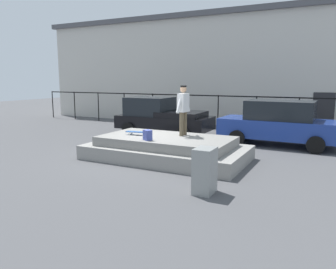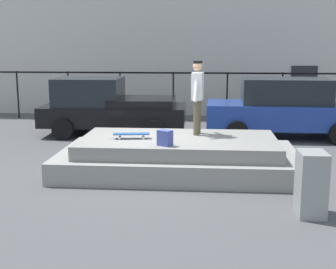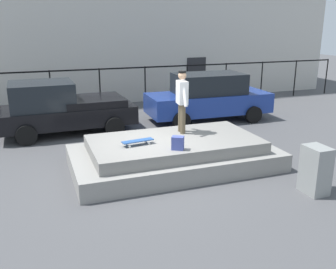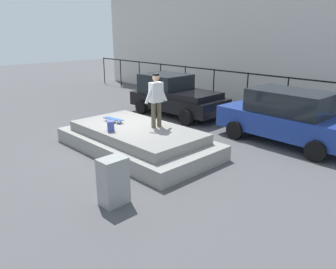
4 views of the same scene
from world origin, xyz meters
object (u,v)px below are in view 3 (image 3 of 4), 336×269
at_px(skateboard, 138,141).
at_px(utility_box, 315,170).
at_px(skateboarder, 182,98).
at_px(car_blue_sedan_mid, 208,97).
at_px(car_black_pickup_near, 62,108).
at_px(backpack, 178,143).

xyz_separation_m(skateboard, utility_box, (3.38, -2.39, -0.32)).
bearing_deg(skateboarder, utility_box, -57.28).
height_order(skateboard, car_blue_sedan_mid, car_blue_sedan_mid).
relative_size(car_black_pickup_near, car_blue_sedan_mid, 0.95).
xyz_separation_m(backpack, car_blue_sedan_mid, (3.21, 4.96, -0.01)).
relative_size(skateboarder, skateboard, 2.06).
xyz_separation_m(car_blue_sedan_mid, utility_box, (-0.62, -6.70, -0.37)).
height_order(skateboard, car_black_pickup_near, car_black_pickup_near).
relative_size(skateboarder, backpack, 5.22).
distance_m(car_black_pickup_near, utility_box, 8.31).
distance_m(skateboarder, skateboard, 1.79).
bearing_deg(utility_box, backpack, 145.39).
bearing_deg(skateboarder, car_blue_sedan_mid, 54.82).
distance_m(skateboarder, car_blue_sedan_mid, 4.55).
relative_size(backpack, car_blue_sedan_mid, 0.07).
bearing_deg(car_blue_sedan_mid, backpack, -122.85).
height_order(skateboarder, car_blue_sedan_mid, skateboarder).
bearing_deg(utility_box, car_blue_sedan_mid, 83.98).
distance_m(backpack, car_blue_sedan_mid, 5.91).
height_order(skateboarder, backpack, skateboarder).
xyz_separation_m(skateboarder, car_black_pickup_near, (-2.86, 3.73, -0.84)).
distance_m(skateboard, utility_box, 4.15).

